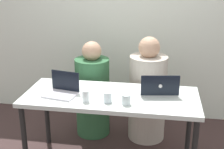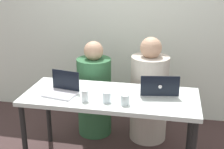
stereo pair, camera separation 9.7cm
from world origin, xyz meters
The scene contains 9 objects.
back_wall centered at (0.00, 1.24, 1.20)m, with size 4.50×0.10×2.40m, color white.
desk centered at (0.00, 0.00, 0.69)m, with size 1.64×0.68×0.76m.
person_on_left centered at (-0.32, 0.60, 0.50)m, with size 0.43×0.43×1.12m.
person_on_right centered at (0.32, 0.60, 0.53)m, with size 0.43×0.43×1.20m.
laptop_front_left centered at (-0.45, -0.06, 0.80)m, with size 0.32×0.27×0.21m.
laptop_back_right centered at (0.44, 0.09, 0.80)m, with size 0.38×0.27×0.21m.
water_glass_left centered at (-0.19, -0.19, 0.80)m, with size 0.06×0.06×0.11m.
water_glass_center centered at (0.00, -0.17, 0.80)m, with size 0.07×0.07×0.10m.
water_glass_right centered at (0.17, -0.19, 0.80)m, with size 0.08×0.08×0.09m.
Camera 2 is at (0.55, -2.64, 1.90)m, focal length 50.00 mm.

